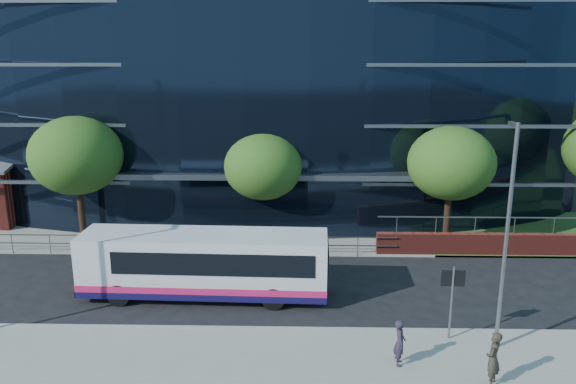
{
  "coord_description": "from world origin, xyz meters",
  "views": [
    {
      "loc": [
        -0.96,
        -20.29,
        10.48
      ],
      "look_at": [
        -1.61,
        8.0,
        3.17
      ],
      "focal_mm": 35.0,
      "sensor_mm": 36.0,
      "label": 1
    }
  ],
  "objects_px": {
    "street_sign": "(452,288)",
    "city_bus": "(206,264)",
    "tree_dist_e": "(537,105)",
    "tree_far_c": "(451,163)",
    "pedestrian_b": "(493,359)",
    "tree_far_a": "(76,156)",
    "pedestrian": "(400,342)",
    "tree_far_b": "(263,167)",
    "streetlight_east": "(507,232)"
  },
  "relations": [
    {
      "from": "tree_far_c",
      "to": "pedestrian_b",
      "type": "distance_m",
      "value": 14.07
    },
    {
      "from": "tree_far_c",
      "to": "tree_far_b",
      "type": "bearing_deg",
      "value": 177.14
    },
    {
      "from": "street_sign",
      "to": "city_bus",
      "type": "height_order",
      "value": "street_sign"
    },
    {
      "from": "pedestrian",
      "to": "tree_far_b",
      "type": "bearing_deg",
      "value": 25.94
    },
    {
      "from": "street_sign",
      "to": "pedestrian_b",
      "type": "distance_m",
      "value": 3.17
    },
    {
      "from": "street_sign",
      "to": "streetlight_east",
      "type": "relative_size",
      "value": 0.35
    },
    {
      "from": "street_sign",
      "to": "pedestrian",
      "type": "height_order",
      "value": "street_sign"
    },
    {
      "from": "street_sign",
      "to": "tree_dist_e",
      "type": "bearing_deg",
      "value": 64.88
    },
    {
      "from": "city_bus",
      "to": "pedestrian_b",
      "type": "height_order",
      "value": "city_bus"
    },
    {
      "from": "street_sign",
      "to": "tree_far_a",
      "type": "bearing_deg",
      "value": 148.83
    },
    {
      "from": "tree_far_b",
      "to": "tree_far_c",
      "type": "xyz_separation_m",
      "value": [
        10.0,
        -0.5,
        0.33
      ]
    },
    {
      "from": "tree_dist_e",
      "to": "tree_far_c",
      "type": "bearing_deg",
      "value": -118.74
    },
    {
      "from": "street_sign",
      "to": "pedestrian",
      "type": "relative_size",
      "value": 1.75
    },
    {
      "from": "tree_far_a",
      "to": "tree_far_c",
      "type": "relative_size",
      "value": 1.07
    },
    {
      "from": "tree_far_b",
      "to": "pedestrian",
      "type": "distance_m",
      "value": 14.33
    },
    {
      "from": "tree_far_b",
      "to": "tree_far_c",
      "type": "height_order",
      "value": "tree_far_c"
    },
    {
      "from": "tree_far_c",
      "to": "pedestrian",
      "type": "xyz_separation_m",
      "value": [
        -4.63,
        -12.38,
        -3.58
      ]
    },
    {
      "from": "tree_far_c",
      "to": "tree_dist_e",
      "type": "relative_size",
      "value": 1.0
    },
    {
      "from": "street_sign",
      "to": "tree_far_c",
      "type": "height_order",
      "value": "tree_far_c"
    },
    {
      "from": "pedestrian_b",
      "to": "tree_far_a",
      "type": "bearing_deg",
      "value": -96.3
    },
    {
      "from": "tree_far_c",
      "to": "pedestrian",
      "type": "height_order",
      "value": "tree_far_c"
    },
    {
      "from": "street_sign",
      "to": "tree_far_a",
      "type": "relative_size",
      "value": 0.4
    },
    {
      "from": "streetlight_east",
      "to": "pedestrian_b",
      "type": "height_order",
      "value": "streetlight_east"
    },
    {
      "from": "tree_dist_e",
      "to": "streetlight_east",
      "type": "distance_m",
      "value": 45.85
    },
    {
      "from": "pedestrian",
      "to": "tree_dist_e",
      "type": "bearing_deg",
      "value": -23.2
    },
    {
      "from": "streetlight_east",
      "to": "tree_far_a",
      "type": "bearing_deg",
      "value": 149.54
    },
    {
      "from": "streetlight_east",
      "to": "pedestrian_b",
      "type": "bearing_deg",
      "value": -111.4
    },
    {
      "from": "tree_dist_e",
      "to": "streetlight_east",
      "type": "bearing_deg",
      "value": -113.11
    },
    {
      "from": "pedestrian_b",
      "to": "street_sign",
      "type": "bearing_deg",
      "value": -138.12
    },
    {
      "from": "tree_far_a",
      "to": "pedestrian",
      "type": "bearing_deg",
      "value": -38.85
    },
    {
      "from": "tree_far_b",
      "to": "pedestrian_b",
      "type": "bearing_deg",
      "value": -59.97
    },
    {
      "from": "tree_far_b",
      "to": "pedestrian",
      "type": "height_order",
      "value": "tree_far_b"
    },
    {
      "from": "street_sign",
      "to": "streetlight_east",
      "type": "distance_m",
      "value": 2.8
    },
    {
      "from": "tree_dist_e",
      "to": "pedestrian_b",
      "type": "distance_m",
      "value": 48.47
    },
    {
      "from": "street_sign",
      "to": "city_bus",
      "type": "relative_size",
      "value": 0.26
    },
    {
      "from": "tree_far_a",
      "to": "tree_dist_e",
      "type": "bearing_deg",
      "value": 39.96
    },
    {
      "from": "street_sign",
      "to": "tree_far_b",
      "type": "relative_size",
      "value": 0.46
    },
    {
      "from": "tree_far_a",
      "to": "pedestrian",
      "type": "xyz_separation_m",
      "value": [
        15.37,
        -12.38,
        -3.91
      ]
    },
    {
      "from": "street_sign",
      "to": "city_bus",
      "type": "distance_m",
      "value": 10.16
    },
    {
      "from": "tree_far_a",
      "to": "tree_dist_e",
      "type": "relative_size",
      "value": 1.07
    },
    {
      "from": "tree_far_a",
      "to": "pedestrian",
      "type": "distance_m",
      "value": 20.12
    },
    {
      "from": "pedestrian_b",
      "to": "pedestrian",
      "type": "bearing_deg",
      "value": -81.91
    },
    {
      "from": "tree_far_b",
      "to": "city_bus",
      "type": "distance_m",
      "value": 8.16
    },
    {
      "from": "street_sign",
      "to": "pedestrian",
      "type": "distance_m",
      "value": 3.03
    },
    {
      "from": "city_bus",
      "to": "pedestrian_b",
      "type": "xyz_separation_m",
      "value": [
        10.06,
        -6.55,
        -0.47
      ]
    },
    {
      "from": "tree_far_a",
      "to": "tree_dist_e",
      "type": "distance_m",
      "value": 48.27
    },
    {
      "from": "city_bus",
      "to": "pedestrian_b",
      "type": "distance_m",
      "value": 12.01
    },
    {
      "from": "tree_dist_e",
      "to": "pedestrian",
      "type": "height_order",
      "value": "tree_dist_e"
    },
    {
      "from": "tree_far_a",
      "to": "city_bus",
      "type": "distance_m",
      "value": 11.13
    },
    {
      "from": "pedestrian",
      "to": "pedestrian_b",
      "type": "height_order",
      "value": "pedestrian_b"
    }
  ]
}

